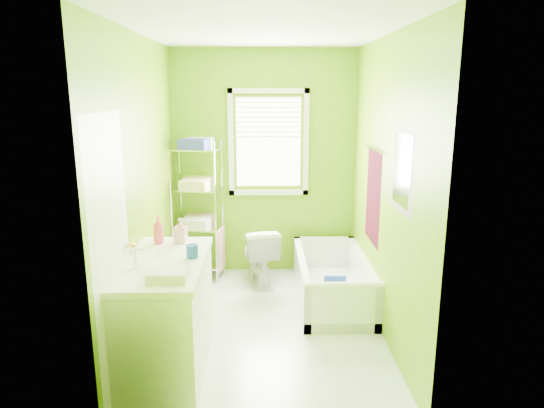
{
  "coord_description": "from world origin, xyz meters",
  "views": [
    {
      "loc": [
        -0.01,
        -4.13,
        2.14
      ],
      "look_at": [
        0.07,
        0.25,
        1.1
      ],
      "focal_mm": 32.0,
      "sensor_mm": 36.0,
      "label": 1
    }
  ],
  "objects_px": {
    "toilet": "(259,255)",
    "wire_shelf_unit": "(199,194)",
    "bathtub": "(332,286)",
    "vanity": "(167,312)"
  },
  "relations": [
    {
      "from": "bathtub",
      "to": "toilet",
      "type": "relative_size",
      "value": 2.28
    },
    {
      "from": "vanity",
      "to": "toilet",
      "type": "bearing_deg",
      "value": 67.99
    },
    {
      "from": "bathtub",
      "to": "vanity",
      "type": "xyz_separation_m",
      "value": [
        -1.46,
        -1.24,
        0.32
      ]
    },
    {
      "from": "toilet",
      "to": "wire_shelf_unit",
      "type": "height_order",
      "value": "wire_shelf_unit"
    },
    {
      "from": "bathtub",
      "to": "wire_shelf_unit",
      "type": "xyz_separation_m",
      "value": [
        -1.45,
        0.71,
        0.83
      ]
    },
    {
      "from": "toilet",
      "to": "vanity",
      "type": "distance_m",
      "value": 1.86
    },
    {
      "from": "bathtub",
      "to": "toilet",
      "type": "bearing_deg",
      "value": 147.56
    },
    {
      "from": "vanity",
      "to": "wire_shelf_unit",
      "type": "bearing_deg",
      "value": 89.68
    },
    {
      "from": "bathtub",
      "to": "toilet",
      "type": "distance_m",
      "value": 0.92
    },
    {
      "from": "bathtub",
      "to": "vanity",
      "type": "height_order",
      "value": "vanity"
    }
  ]
}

